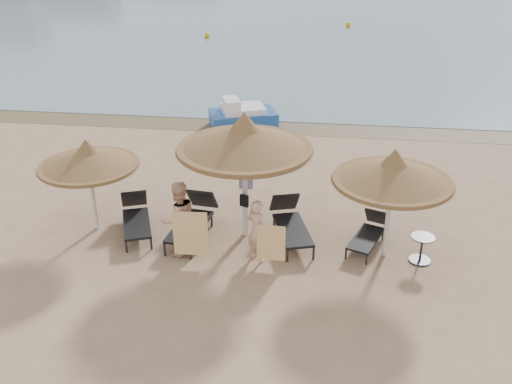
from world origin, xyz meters
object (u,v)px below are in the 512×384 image
lounger_near_right (290,222)px  person_left (178,214)px  palapa_center (245,139)px  palapa_right (393,172)px  lounger_far_left (136,216)px  side_table (421,250)px  person_right (257,226)px  pedal_boat (242,116)px  palapa_left (88,158)px  lounger_near_left (193,219)px  lounger_far_right (369,232)px

lounger_near_right → person_left: size_ratio=1.01×
palapa_center → palapa_right: size_ratio=1.20×
lounger_far_left → side_table: bearing=-25.3°
lounger_far_left → person_right: person_right is taller
lounger_far_left → pedal_boat: bearing=58.6°
person_left → person_right: (1.83, -0.03, -0.18)m
palapa_left → person_left: (2.43, -0.91, -0.87)m
palapa_center → person_left: (-1.40, -1.10, -1.49)m
side_table → palapa_left: bearing=176.3°
lounger_far_left → lounger_near_right: bearing=-18.3°
lounger_near_left → person_right: (1.73, -1.00, 0.48)m
person_left → person_right: bearing=140.6°
lounger_near_left → palapa_left: bearing=-171.8°
lounger_far_right → side_table: (1.16, -0.61, -0.03)m
person_right → palapa_left: bearing=22.1°
lounger_far_right → side_table: bearing=-6.6°
lounger_far_left → side_table: (7.00, -0.57, -0.08)m
palapa_center → lounger_near_left: size_ratio=1.48×
palapa_right → lounger_far_left: 6.45m
palapa_left → palapa_center: bearing=2.7°
lounger_near_left → person_left: 1.18m
lounger_near_right → person_left: person_left is taller
palapa_center → pedal_boat: palapa_center is taller
lounger_far_right → lounger_near_right: bearing=-162.7°
lounger_near_left → lounger_far_right: (4.35, 0.03, -0.09)m
lounger_near_right → palapa_right: bearing=-31.0°
person_left → pedal_boat: size_ratio=0.78×
lounger_near_right → lounger_near_left: bearing=166.8°
palapa_center → lounger_near_left: 2.51m
palapa_center → side_table: 4.84m
lounger_near_right → lounger_far_right: 1.94m
palapa_right → palapa_left: bearing=177.2°
lounger_far_right → person_left: bearing=-146.2°
lounger_far_left → lounger_far_right: bearing=-20.3°
person_left → pedal_boat: person_left is taller
person_left → person_right: size_ratio=1.20×
lounger_far_right → pedal_boat: 9.10m
lounger_far_left → lounger_far_right: 5.84m
person_right → pedal_boat: size_ratio=0.65×
lounger_far_left → lounger_far_right: (5.84, 0.03, -0.06)m
lounger_near_right → lounger_far_right: size_ratio=1.25×
lounger_far_right → pedal_boat: size_ratio=0.63×
palapa_left → palapa_right: (7.23, -0.35, 0.20)m
palapa_right → pedal_boat: bearing=118.9°
lounger_near_left → lounger_far_right: bearing=7.3°
lounger_near_left → palapa_center: bearing=12.4°
lounger_near_left → pedal_boat: (0.03, 8.05, -0.01)m
person_left → palapa_left: bearing=-59.0°
side_table → pedal_boat: bearing=122.4°
palapa_left → lounger_far_left: palapa_left is taller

